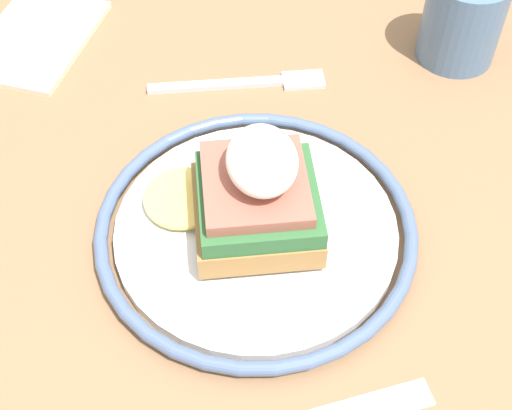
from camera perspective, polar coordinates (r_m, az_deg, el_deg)
name	(u,v)px	position (r m, az deg, el deg)	size (l,w,h in m)	color
dining_table	(190,329)	(0.60, -5.29, -9.86)	(0.96, 0.87, 0.73)	#846042
plate	(256,229)	(0.51, 0.00, -1.93)	(0.23, 0.23, 0.02)	silver
sandwich	(256,194)	(0.48, -0.02, 0.86)	(0.10, 0.12, 0.08)	#9E703D
fork	(246,83)	(0.63, -0.77, 9.71)	(0.02, 0.15, 0.00)	silver
cup	(463,17)	(0.66, 16.23, 14.22)	(0.07, 0.07, 0.08)	slate
napkin	(36,39)	(0.70, -17.20, 12.60)	(0.14, 0.09, 0.01)	beige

